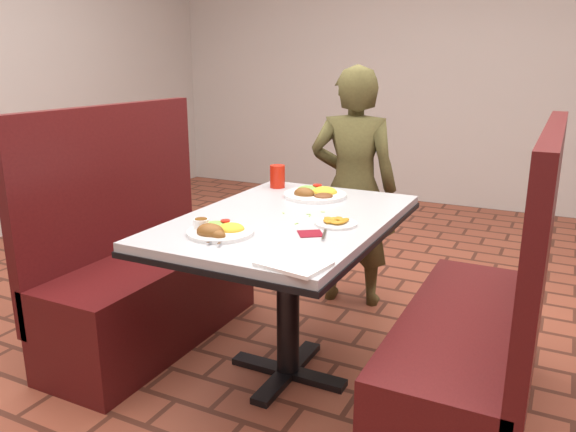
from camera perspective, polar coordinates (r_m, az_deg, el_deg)
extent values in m
plane|color=#974831|center=(2.65, 0.00, -15.81)|extent=(7.00, 7.00, 0.00)
cube|color=beige|center=(5.62, 16.81, 15.16)|extent=(6.00, 0.04, 2.80)
cube|color=#B7B9BC|center=(2.35, 0.00, -0.41)|extent=(0.80, 1.20, 0.03)
cube|color=black|center=(2.36, 0.00, -1.05)|extent=(0.81, 1.21, 0.02)
cylinder|color=black|center=(2.48, 0.00, -8.75)|extent=(0.10, 0.10, 0.69)
cube|color=black|center=(2.64, 0.00, -15.53)|extent=(0.55, 0.08, 0.03)
cube|color=black|center=(2.64, 0.00, -15.53)|extent=(0.08, 0.55, 0.03)
cube|color=#511212|center=(2.92, -13.40, -8.17)|extent=(0.45, 1.20, 0.45)
cube|color=#511212|center=(2.91, -17.32, 1.35)|extent=(0.06, 1.20, 0.95)
cube|color=#511212|center=(2.35, 17.19, -14.72)|extent=(0.45, 1.20, 0.45)
cube|color=#511212|center=(2.14, 24.04, -4.43)|extent=(0.06, 1.20, 0.95)
imported|color=brown|center=(3.20, 6.64, 2.83)|extent=(0.54, 0.41, 1.36)
cylinder|color=white|center=(2.12, -6.89, -1.66)|extent=(0.25, 0.25, 0.01)
ellipsoid|color=gold|center=(2.12, -5.81, -0.75)|extent=(0.10, 0.10, 0.05)
ellipsoid|color=#7FBF4C|center=(2.17, -7.27, -0.58)|extent=(0.10, 0.08, 0.03)
cylinder|color=red|center=(2.17, -6.39, -0.49)|extent=(0.04, 0.04, 0.01)
ellipsoid|color=brown|center=(2.07, -7.92, -0.97)|extent=(0.11, 0.08, 0.06)
ellipsoid|color=brown|center=(2.04, -7.16, -1.54)|extent=(0.06, 0.04, 0.04)
cylinder|color=white|center=(2.15, -8.81, -0.78)|extent=(0.06, 0.06, 0.04)
cylinder|color=brown|center=(2.14, -8.83, -0.32)|extent=(0.05, 0.05, 0.00)
cylinder|color=white|center=(2.68, 2.75, 2.13)|extent=(0.30, 0.30, 0.02)
ellipsoid|color=gold|center=(2.69, 3.75, 2.98)|extent=(0.12, 0.12, 0.05)
ellipsoid|color=#7FBF4C|center=(2.74, 2.17, 3.07)|extent=(0.12, 0.10, 0.04)
cylinder|color=red|center=(2.75, 3.00, 3.14)|extent=(0.04, 0.04, 0.01)
ellipsoid|color=brown|center=(2.61, 3.64, 2.33)|extent=(0.09, 0.09, 0.03)
ellipsoid|color=brown|center=(2.64, 1.67, 2.79)|extent=(0.10, 0.08, 0.06)
cylinder|color=white|center=(2.23, 4.89, -0.78)|extent=(0.17, 0.17, 0.01)
cube|color=maroon|center=(2.11, 2.29, -1.80)|extent=(0.12, 0.12, 0.00)
cube|color=silver|center=(2.09, 3.70, -1.88)|extent=(0.05, 0.13, 0.00)
cylinder|color=red|center=(2.87, -1.08, 4.04)|extent=(0.08, 0.08, 0.12)
cube|color=white|center=(1.79, 0.57, -4.89)|extent=(0.23, 0.19, 0.01)
cube|color=silver|center=(2.05, -6.47, -2.15)|extent=(0.07, 0.17, 0.00)
cube|color=silver|center=(2.05, -6.89, -2.19)|extent=(0.02, 0.16, 0.00)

